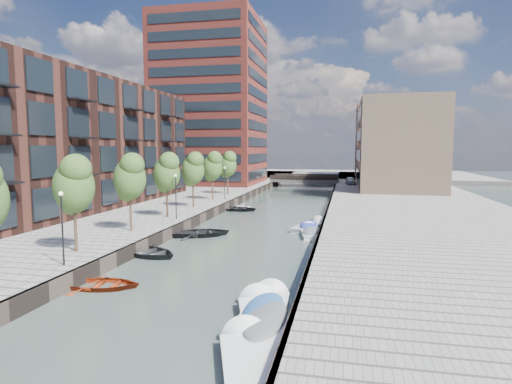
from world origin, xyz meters
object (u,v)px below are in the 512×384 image
(sloop_2, at_px, (102,288))
(motorboat_2, at_px, (251,367))
(tree_4, at_px, (193,168))
(bridge, at_px, (305,179))
(tree_3, at_px, (167,171))
(sloop_1, at_px, (201,236))
(motorboat_1, at_px, (264,319))
(motorboat_3, at_px, (310,227))
(sloop_3, at_px, (242,208))
(tree_6, at_px, (228,164))
(motorboat_4, at_px, (311,233))
(sloop_0, at_px, (148,256))
(tree_2, at_px, (130,176))
(tree_1, at_px, (74,183))
(tree_5, at_px, (212,166))
(motorboat_0, at_px, (265,311))
(sloop_4, at_px, (238,211))
(car, at_px, (351,180))

(sloop_2, xyz_separation_m, motorboat_2, (9.69, -6.66, 0.11))
(tree_4, height_order, motorboat_2, tree_4)
(bridge, xyz_separation_m, tree_4, (-8.50, -40.00, 3.92))
(tree_3, height_order, sloop_1, tree_3)
(tree_4, bearing_deg, tree_3, -90.00)
(motorboat_1, bearing_deg, bridge, 94.04)
(tree_3, bearing_deg, motorboat_3, 8.40)
(sloop_3, bearing_deg, tree_4, 171.53)
(tree_6, distance_m, motorboat_4, 26.26)
(sloop_0, height_order, sloop_3, sloop_0)
(tree_3, bearing_deg, tree_2, -90.00)
(tree_1, height_order, tree_5, same)
(tree_2, relative_size, motorboat_0, 1.09)
(tree_5, distance_m, sloop_0, 25.23)
(tree_2, xyz_separation_m, sloop_1, (4.44, 3.71, -5.31))
(tree_1, distance_m, tree_3, 14.00)
(sloop_4, bearing_deg, motorboat_3, -130.50)
(sloop_2, xyz_separation_m, motorboat_1, (9.40, -2.90, 0.23))
(motorboat_3, xyz_separation_m, motorboat_4, (0.27, -2.84, -0.02))
(tree_5, bearing_deg, sloop_0, -82.78)
(tree_2, distance_m, motorboat_4, 15.78)
(tree_3, relative_size, motorboat_3, 1.10)
(sloop_4, bearing_deg, motorboat_1, -158.11)
(tree_1, relative_size, sloop_0, 1.21)
(bridge, bearing_deg, motorboat_2, -85.95)
(motorboat_1, relative_size, motorboat_3, 1.08)
(sloop_4, bearing_deg, tree_2, 174.09)
(tree_2, bearing_deg, sloop_0, -48.21)
(sloop_1, relative_size, motorboat_1, 0.87)
(car, bearing_deg, sloop_2, -109.10)
(tree_4, bearing_deg, sloop_2, -81.03)
(tree_3, xyz_separation_m, motorboat_0, (13.13, -19.38, -5.09))
(tree_6, height_order, sloop_4, tree_6)
(tree_3, bearing_deg, tree_6, 90.00)
(tree_2, relative_size, sloop_2, 1.45)
(motorboat_0, bearing_deg, tree_4, 116.45)
(motorboat_0, height_order, motorboat_1, motorboat_1)
(motorboat_4, bearing_deg, motorboat_2, -90.19)
(sloop_4, xyz_separation_m, motorboat_3, (9.53, -9.88, 0.21))
(sloop_1, bearing_deg, sloop_2, 153.64)
(tree_6, distance_m, motorboat_0, 42.77)
(tree_3, bearing_deg, car, 67.49)
(motorboat_2, relative_size, car, 1.46)
(tree_3, bearing_deg, tree_4, 90.00)
(sloop_3, distance_m, motorboat_3, 15.31)
(tree_4, xyz_separation_m, motorboat_2, (13.53, -31.04, -5.20))
(tree_2, bearing_deg, sloop_3, 79.63)
(tree_6, bearing_deg, motorboat_0, -71.99)
(car, bearing_deg, motorboat_0, -100.18)
(sloop_1, height_order, motorboat_4, motorboat_4)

